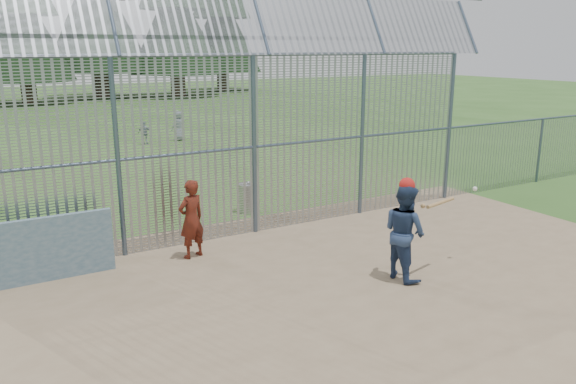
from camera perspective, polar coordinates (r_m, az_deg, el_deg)
ground at (r=10.24m, az=5.70°, el=-9.52°), size 120.00×120.00×0.00m
dirt_infield at (r=9.87m, az=7.42°, el=-10.46°), size 14.00×10.00×0.02m
dugout_wall at (r=11.07m, az=-23.71°, el=-5.41°), size 2.50×0.12×1.20m
batter at (r=10.41m, az=11.75°, el=-3.98°), size 0.69×0.87×1.78m
onlooker at (r=11.39m, az=-9.79°, el=-2.72°), size 0.67×0.54×1.61m
bg_kid_standing at (r=26.23m, az=-11.06°, el=6.65°), size 0.73×0.55×1.36m
bg_kid_seated at (r=25.39m, az=-14.34°, el=5.83°), size 0.64×0.54×1.02m
batting_gear at (r=10.27m, az=12.67°, el=0.36°), size 1.92×0.43×0.57m
trash_can at (r=14.53m, az=-4.02°, el=-0.57°), size 0.56×0.56×0.82m
backstop_fence at (r=13.33m, az=3.67°, el=6.75°), size 20.09×0.81×5.30m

